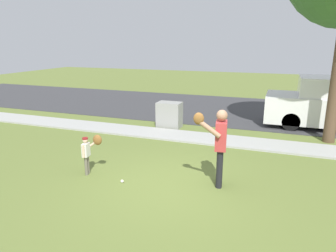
# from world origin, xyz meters

# --- Properties ---
(ground_plane) EXTENTS (48.00, 48.00, 0.00)m
(ground_plane) POSITION_xyz_m (0.00, 3.50, 0.00)
(ground_plane) COLOR olive
(sidewalk_strip) EXTENTS (36.00, 1.20, 0.06)m
(sidewalk_strip) POSITION_xyz_m (0.00, 3.60, 0.03)
(sidewalk_strip) COLOR #A3A39E
(sidewalk_strip) RESTS_ON ground
(road_surface) EXTENTS (36.00, 6.80, 0.02)m
(road_surface) POSITION_xyz_m (0.00, 8.60, 0.01)
(road_surface) COLOR #38383A
(road_surface) RESTS_ON ground
(person_adult) EXTENTS (0.69, 0.72, 1.74)m
(person_adult) POSITION_xyz_m (1.00, 0.32, 1.07)
(person_adult) COLOR black
(person_adult) RESTS_ON ground
(person_child) EXTENTS (0.42, 0.42, 0.98)m
(person_child) POSITION_xyz_m (-2.03, -0.08, 0.65)
(person_child) COLOR #6B6656
(person_child) RESTS_ON ground
(baseball) EXTENTS (0.07, 0.07, 0.07)m
(baseball) POSITION_xyz_m (-1.08, -0.27, 0.04)
(baseball) COLOR white
(baseball) RESTS_ON ground
(utility_cabinet) EXTENTS (0.89, 0.59, 0.96)m
(utility_cabinet) POSITION_xyz_m (-1.68, 4.61, 0.48)
(utility_cabinet) COLOR gray
(utility_cabinet) RESTS_ON ground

